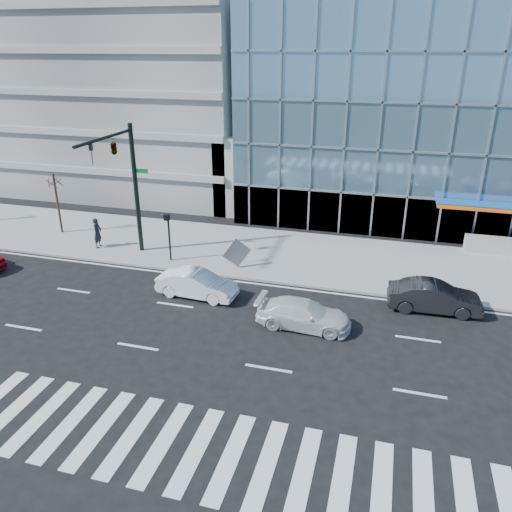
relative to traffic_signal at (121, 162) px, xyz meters
The scene contains 12 objects.
ground 13.41m from the traffic_signal, 22.56° to the right, with size 160.00×160.00×0.00m, color black.
sidewalk 13.03m from the traffic_signal, 17.33° to the left, with size 120.00×8.00×0.15m, color gray.
parking_garage 23.56m from the traffic_signal, 112.79° to the left, with size 24.00×24.00×20.00m, color gray.
ramp_block 14.68m from the traffic_signal, 69.59° to the left, with size 6.00×8.00×6.00m, color gray.
traffic_signal is the anchor object (origin of this frame).
ped_signal_post 4.75m from the traffic_signal, ahead, with size 0.30×0.33×3.00m.
street_tree_near 7.96m from the traffic_signal, 157.29° to the left, with size 1.10×1.10×4.23m.
white_suv 13.86m from the traffic_signal, 22.52° to the right, with size 1.83×4.50×1.31m, color silver.
white_sedan 8.59m from the traffic_signal, 30.00° to the right, with size 1.49×4.29×1.41m, color white.
dark_sedan 18.62m from the traffic_signal, ahead, with size 1.59×4.55×1.50m, color black.
pedestrian 5.93m from the traffic_signal, 158.74° to the left, with size 0.72×0.47×1.97m, color black.
tilted_panel 8.46m from the traffic_signal, ahead, with size 1.30×0.06×1.30m, color gray.
Camera 1 is at (4.12, -20.68, 12.37)m, focal length 35.00 mm.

